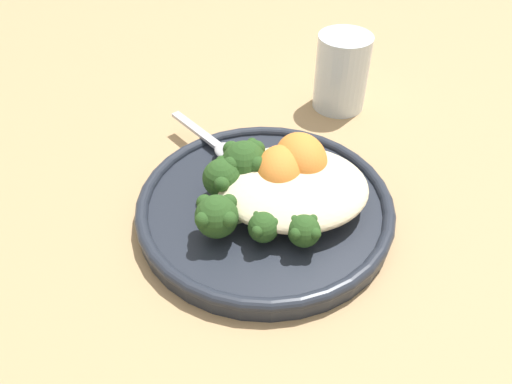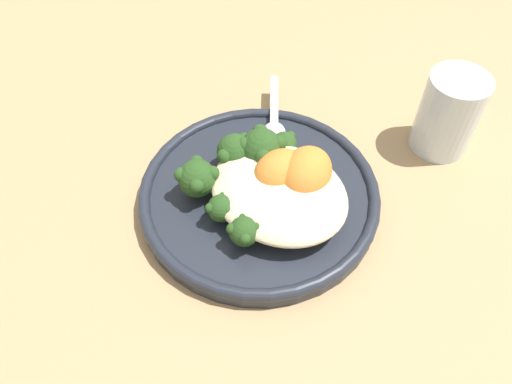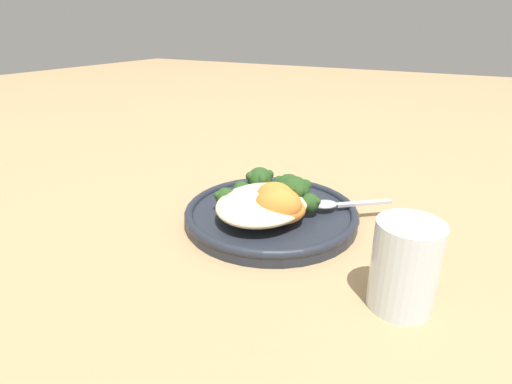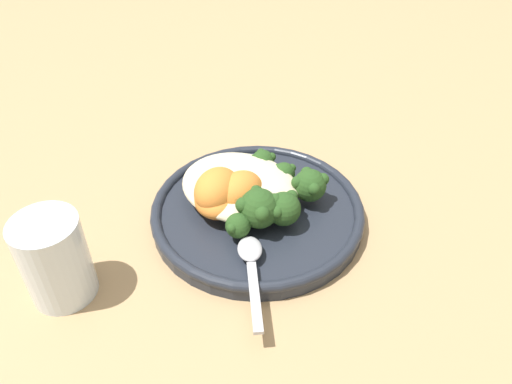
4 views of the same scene
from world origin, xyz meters
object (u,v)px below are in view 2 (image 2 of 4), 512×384
at_px(quinoa_mound, 279,192).
at_px(sweet_potato_chunk_1, 280,173).
at_px(sweet_potato_chunk_0, 306,173).
at_px(broccoli_stalk_2, 244,161).
at_px(broccoli_stalk_0, 282,160).
at_px(broccoli_stalk_4, 233,206).
at_px(broccoli_stalk_3, 211,182).
at_px(spoon, 274,123).
at_px(broccoli_stalk_1, 263,154).
at_px(plate, 259,194).
at_px(sweet_potato_chunk_2, 307,175).
at_px(water_glass, 448,114).
at_px(broccoli_stalk_5, 255,220).

height_order(quinoa_mound, sweet_potato_chunk_1, sweet_potato_chunk_1).
distance_m(quinoa_mound, sweet_potato_chunk_0, 0.03).
distance_m(broccoli_stalk_2, sweet_potato_chunk_1, 0.04).
xyz_separation_m(broccoli_stalk_0, sweet_potato_chunk_1, (-0.01, 0.02, 0.01)).
distance_m(broccoli_stalk_0, broccoli_stalk_4, 0.08).
relative_size(broccoli_stalk_3, spoon, 1.05).
distance_m(broccoli_stalk_1, sweet_potato_chunk_1, 0.03).
height_order(plate, sweet_potato_chunk_2, sweet_potato_chunk_2).
relative_size(plate, spoon, 2.41).
relative_size(broccoli_stalk_2, sweet_potato_chunk_1, 1.88).
relative_size(sweet_potato_chunk_1, water_glass, 0.62).
distance_m(sweet_potato_chunk_0, spoon, 0.09).
distance_m(sweet_potato_chunk_2, water_glass, 0.17).
height_order(plate, broccoli_stalk_5, broccoli_stalk_5).
bearing_deg(plate, sweet_potato_chunk_2, -135.65).
bearing_deg(broccoli_stalk_1, broccoli_stalk_3, 104.52).
relative_size(broccoli_stalk_3, broccoli_stalk_4, 1.51).
bearing_deg(broccoli_stalk_0, quinoa_mound, 179.93).
relative_size(quinoa_mound, broccoli_stalk_0, 1.62).
xyz_separation_m(broccoli_stalk_4, sweet_potato_chunk_2, (-0.03, -0.07, 0.00)).
xyz_separation_m(broccoli_stalk_5, spoon, (0.07, -0.12, -0.01)).
xyz_separation_m(plate, spoon, (0.04, -0.08, 0.01)).
height_order(broccoli_stalk_4, spoon, broccoli_stalk_4).
relative_size(quinoa_mound, broccoli_stalk_3, 1.30).
height_order(broccoli_stalk_2, broccoli_stalk_3, same).
relative_size(broccoli_stalk_1, sweet_potato_chunk_0, 1.45).
bearing_deg(sweet_potato_chunk_2, broccoli_stalk_2, 24.01).
bearing_deg(broccoli_stalk_1, quinoa_mound, -179.82).
bearing_deg(broccoli_stalk_2, sweet_potato_chunk_2, -147.61).
relative_size(broccoli_stalk_5, sweet_potato_chunk_0, 1.43).
relative_size(broccoli_stalk_0, broccoli_stalk_1, 0.97).
xyz_separation_m(broccoli_stalk_1, broccoli_stalk_3, (0.02, 0.06, -0.00)).
relative_size(broccoli_stalk_0, broccoli_stalk_3, 0.80).
relative_size(broccoli_stalk_2, sweet_potato_chunk_2, 1.70).
height_order(broccoli_stalk_0, broccoli_stalk_3, broccoli_stalk_3).
xyz_separation_m(sweet_potato_chunk_1, spoon, (0.06, -0.06, -0.02)).
relative_size(quinoa_mound, broccoli_stalk_5, 1.59).
bearing_deg(spoon, quinoa_mound, -177.54).
distance_m(quinoa_mound, broccoli_stalk_3, 0.06).
xyz_separation_m(broccoli_stalk_3, sweet_potato_chunk_1, (-0.04, -0.05, 0.01)).
bearing_deg(water_glass, sweet_potato_chunk_1, 64.79).
relative_size(broccoli_stalk_2, broccoli_stalk_5, 1.22).
bearing_deg(sweet_potato_chunk_1, broccoli_stalk_2, 10.49).
distance_m(plate, water_glass, 0.22).
xyz_separation_m(broccoli_stalk_1, broccoli_stalk_4, (-0.02, 0.06, -0.01)).
bearing_deg(sweet_potato_chunk_0, broccoli_stalk_2, 19.61).
bearing_deg(sweet_potato_chunk_0, broccoli_stalk_5, 84.86).
height_order(broccoli_stalk_1, sweet_potato_chunk_1, same).
distance_m(broccoli_stalk_2, sweet_potato_chunk_2, 0.06).
relative_size(spoon, water_glass, 1.10).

